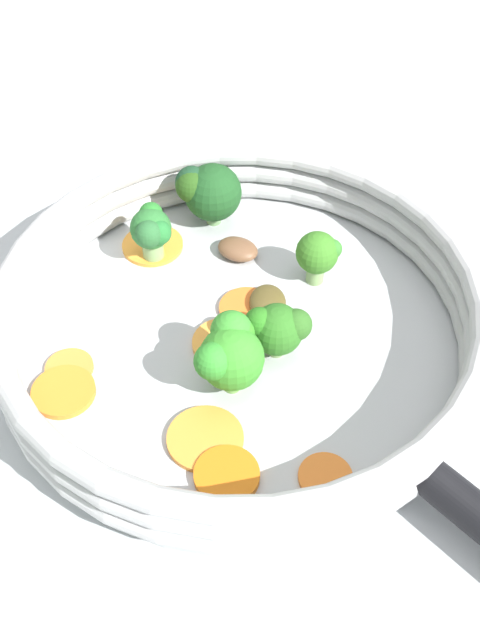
% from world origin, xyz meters
% --- Properties ---
extents(ground_plane, '(4.00, 4.00, 0.00)m').
position_xyz_m(ground_plane, '(0.00, 0.00, 0.00)').
color(ground_plane, '#B6BBBD').
extents(skillet, '(0.30, 0.30, 0.01)m').
position_xyz_m(skillet, '(0.00, 0.00, 0.01)').
color(skillet, '#B2B5B7').
rests_on(skillet, ground_plane).
extents(skillet_rim_wall, '(0.31, 0.31, 0.05)m').
position_xyz_m(skillet_rim_wall, '(0.00, 0.00, 0.04)').
color(skillet_rim_wall, '#B1B1B2').
rests_on(skillet_rim_wall, skillet).
extents(skillet_rivet_left, '(0.01, 0.01, 0.01)m').
position_xyz_m(skillet_rivet_left, '(-0.03, -0.14, 0.02)').
color(skillet_rivet_left, '#B1B0BA').
rests_on(skillet_rivet_left, skillet).
extents(skillet_rivet_right, '(0.01, 0.01, 0.01)m').
position_xyz_m(skillet_rivet_right, '(0.04, -0.14, 0.02)').
color(skillet_rivet_right, '#ADB6B4').
rests_on(skillet_rivet_right, skillet).
extents(carrot_slice_0, '(0.06, 0.06, 0.00)m').
position_xyz_m(carrot_slice_0, '(-0.07, -0.05, 0.02)').
color(carrot_slice_0, orange).
rests_on(carrot_slice_0, skillet).
extents(carrot_slice_1, '(0.05, 0.05, 0.00)m').
position_xyz_m(carrot_slice_1, '(-0.11, 0.03, 0.02)').
color(carrot_slice_1, orange).
rests_on(carrot_slice_1, skillet).
extents(carrot_slice_2, '(0.04, 0.04, 0.01)m').
position_xyz_m(carrot_slice_2, '(-0.07, -0.08, 0.02)').
color(carrot_slice_2, orange).
rests_on(carrot_slice_2, skillet).
extents(carrot_slice_3, '(0.03, 0.03, 0.00)m').
position_xyz_m(carrot_slice_3, '(-0.03, -0.11, 0.02)').
color(carrot_slice_3, orange).
rests_on(carrot_slice_3, skillet).
extents(carrot_slice_4, '(0.03, 0.03, 0.00)m').
position_xyz_m(carrot_slice_4, '(-0.10, 0.05, 0.02)').
color(carrot_slice_4, orange).
rests_on(carrot_slice_4, skillet).
extents(carrot_slice_5, '(0.05, 0.05, 0.00)m').
position_xyz_m(carrot_slice_5, '(-0.01, -0.00, 0.02)').
color(carrot_slice_5, '#EF973A').
rests_on(carrot_slice_5, skillet).
extents(carrot_slice_6, '(0.05, 0.05, 0.00)m').
position_xyz_m(carrot_slice_6, '(0.02, 0.01, 0.02)').
color(carrot_slice_6, orange).
rests_on(carrot_slice_6, skillet).
extents(carrot_slice_7, '(0.06, 0.06, 0.00)m').
position_xyz_m(carrot_slice_7, '(0.01, 0.11, 0.02)').
color(carrot_slice_7, orange).
rests_on(carrot_slice_7, skillet).
extents(broccoli_floret_0, '(0.04, 0.03, 0.04)m').
position_xyz_m(broccoli_floret_0, '(0.01, -0.03, 0.04)').
color(broccoli_floret_0, '#6A8651').
rests_on(broccoli_floret_0, skillet).
extents(broccoli_floret_1, '(0.05, 0.04, 0.05)m').
position_xyz_m(broccoli_floret_1, '(-0.03, -0.03, 0.04)').
color(broccoli_floret_1, '#679644').
rests_on(broccoli_floret_1, skillet).
extents(broccoli_floret_2, '(0.03, 0.03, 0.04)m').
position_xyz_m(broccoli_floret_2, '(0.07, 0.00, 0.04)').
color(broccoli_floret_2, '#7BA05E').
rests_on(broccoli_floret_2, skillet).
extents(broccoli_floret_3, '(0.03, 0.03, 0.04)m').
position_xyz_m(broccoli_floret_3, '(-0.00, 0.10, 0.04)').
color(broccoli_floret_3, '#7B9D5C').
rests_on(broccoli_floret_3, skillet).
extents(broccoli_floret_4, '(0.05, 0.04, 0.05)m').
position_xyz_m(broccoli_floret_4, '(0.06, 0.10, 0.04)').
color(broccoli_floret_4, '#5F8652').
rests_on(broccoli_floret_4, skillet).
extents(mushroom_piece_0, '(0.03, 0.04, 0.01)m').
position_xyz_m(mushroom_piece_0, '(0.05, 0.06, 0.02)').
color(mushroom_piece_0, brown).
rests_on(mushroom_piece_0, skillet).
extents(mushroom_piece_1, '(0.04, 0.04, 0.01)m').
position_xyz_m(mushroom_piece_1, '(0.03, 0.01, 0.02)').
color(mushroom_piece_1, brown).
rests_on(mushroom_piece_1, skillet).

